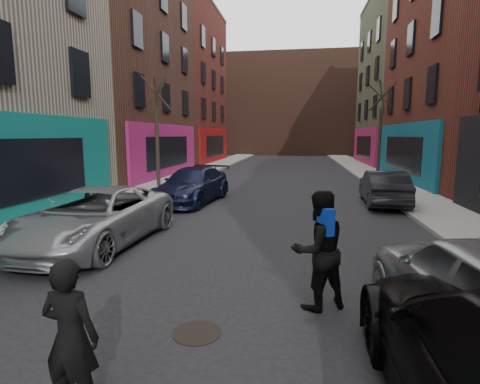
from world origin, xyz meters
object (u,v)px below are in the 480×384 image
(parked_left_far, at_px, (95,217))
(tree_left_far, at_px, (157,124))
(skateboarder, at_px, (71,337))
(tree_right_far, at_px, (380,123))
(pedestrian, at_px, (318,250))
(manhole, at_px, (197,333))
(parked_left_end, at_px, (192,185))
(parked_right_end, at_px, (383,188))

(parked_left_far, bearing_deg, tree_left_far, 105.16)
(skateboarder, bearing_deg, tree_right_far, -106.86)
(pedestrian, bearing_deg, manhole, 3.05)
(tree_left_far, height_order, pedestrian, tree_left_far)
(tree_left_far, distance_m, skateboarder, 16.92)
(parked_left_end, height_order, pedestrian, pedestrian)
(skateboarder, bearing_deg, manhole, -111.43)
(parked_left_end, bearing_deg, tree_right_far, 53.37)
(parked_right_end, distance_m, pedestrian, 10.21)
(manhole, bearing_deg, pedestrian, 32.62)
(tree_right_far, relative_size, parked_right_end, 1.61)
(parked_right_end, height_order, pedestrian, pedestrian)
(tree_right_far, relative_size, parked_left_end, 1.36)
(parked_left_far, bearing_deg, parked_left_end, 86.18)
(parked_left_far, xyz_separation_m, pedestrian, (5.46, -2.73, 0.24))
(tree_right_far, distance_m, parked_left_far, 19.36)
(tree_left_far, xyz_separation_m, skateboarder, (5.26, -15.89, -2.49))
(tree_right_far, xyz_separation_m, pedestrian, (-4.66, -18.99, -2.55))
(parked_right_end, bearing_deg, tree_left_far, -14.06)
(tree_left_far, xyz_separation_m, manhole, (6.00, -14.10, -3.37))
(tree_right_far, height_order, parked_left_end, tree_right_far)
(tree_left_far, height_order, parked_left_far, tree_left_far)
(tree_left_far, relative_size, pedestrian, 3.35)
(tree_left_far, relative_size, parked_right_end, 1.54)
(manhole, bearing_deg, parked_right_end, 66.15)
(parked_left_far, xyz_separation_m, manhole, (3.73, -3.83, -0.73))
(pedestrian, bearing_deg, tree_right_far, -133.37)
(parked_left_end, distance_m, pedestrian, 10.27)
(parked_left_end, relative_size, manhole, 7.13)
(manhole, bearing_deg, skateboarder, -112.64)
(pedestrian, xyz_separation_m, manhole, (-1.73, -1.11, -0.97))
(pedestrian, bearing_deg, tree_left_far, -88.80)
(tree_left_far, xyz_separation_m, parked_left_far, (2.28, -10.26, -2.65))
(tree_left_far, distance_m, manhole, 15.69)
(tree_left_far, relative_size, skateboarder, 4.13)
(tree_left_far, distance_m, parked_left_far, 10.84)
(parked_left_end, xyz_separation_m, manhole, (3.00, -10.22, -0.72))
(parked_left_far, bearing_deg, parked_right_end, 42.09)
(tree_right_far, height_order, skateboarder, tree_right_far)
(tree_right_far, distance_m, parked_right_end, 9.81)
(tree_right_far, bearing_deg, tree_left_far, -154.18)
(parked_left_end, bearing_deg, skateboarder, -72.40)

